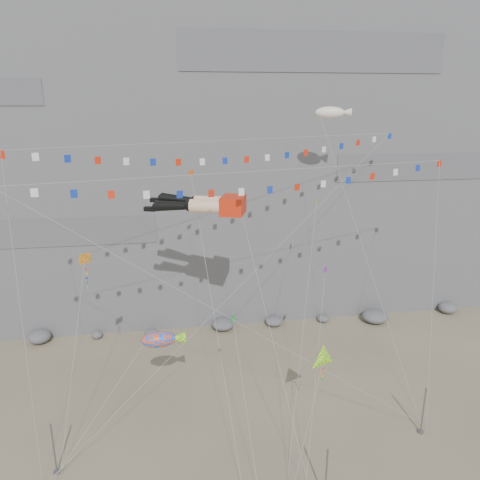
% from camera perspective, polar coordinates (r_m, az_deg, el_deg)
% --- Properties ---
extents(ground, '(120.00, 120.00, 0.00)m').
position_cam_1_polar(ground, '(40.57, 1.02, -21.78)').
color(ground, gray).
rests_on(ground, ground).
extents(cliff, '(80.00, 28.00, 50.00)m').
position_cam_1_polar(cliff, '(63.54, -4.05, 16.40)').
color(cliff, slate).
rests_on(cliff, ground).
extents(talus_boulders, '(60.00, 3.00, 1.20)m').
position_cam_1_polar(talus_boulders, '(54.49, -2.11, -10.23)').
color(talus_boulders, slate).
rests_on(talus_boulders, ground).
extents(anchor_pole_left, '(0.12, 0.12, 4.08)m').
position_cam_1_polar(anchor_pole_left, '(37.79, -21.75, -22.56)').
color(anchor_pole_left, slate).
rests_on(anchor_pole_left, ground).
extents(anchor_pole_center, '(0.12, 0.12, 3.99)m').
position_cam_1_polar(anchor_pole_center, '(34.27, 10.46, -26.33)').
color(anchor_pole_center, slate).
rests_on(anchor_pole_center, ground).
extents(anchor_pole_right, '(0.12, 0.12, 4.07)m').
position_cam_1_polar(anchor_pole_right, '(41.32, 21.44, -18.79)').
color(anchor_pole_right, slate).
rests_on(anchor_pole_right, ground).
extents(legs_kite, '(10.46, 17.36, 22.31)m').
position_cam_1_polar(legs_kite, '(38.26, -4.20, 4.37)').
color(legs_kite, red).
rests_on(legs_kite, ground).
extents(flag_banner_upper, '(33.20, 18.03, 29.22)m').
position_cam_1_polar(flag_banner_upper, '(39.77, -0.52, 12.06)').
color(flag_banner_upper, red).
rests_on(flag_banner_upper, ground).
extents(flag_banner_lower, '(34.33, 9.09, 24.59)m').
position_cam_1_polar(flag_banner_lower, '(35.09, 1.99, 8.33)').
color(flag_banner_lower, red).
rests_on(flag_banner_lower, ground).
extents(harlequin_kite, '(3.08, 6.54, 15.33)m').
position_cam_1_polar(harlequin_kite, '(36.01, -18.41, -2.28)').
color(harlequin_kite, red).
rests_on(harlequin_kite, ground).
extents(fish_windsock, '(9.95, 7.96, 12.85)m').
position_cam_1_polar(fish_windsock, '(38.24, -9.89, -11.88)').
color(fish_windsock, '#FF4A0D').
rests_on(fish_windsock, ground).
extents(delta_kite, '(5.69, 7.68, 10.67)m').
position_cam_1_polar(delta_kite, '(36.37, 10.15, -14.16)').
color(delta_kite, '#FFF50D').
rests_on(delta_kite, ground).
extents(blimp_windsock, '(6.28, 14.82, 28.08)m').
position_cam_1_polar(blimp_windsock, '(45.82, 10.93, 14.92)').
color(blimp_windsock, '#FCEFCF').
rests_on(blimp_windsock, ground).
extents(small_kite_a, '(2.63, 16.45, 24.96)m').
position_cam_1_polar(small_kite_a, '(40.57, -5.86, 7.21)').
color(small_kite_a, '#E45D13').
rests_on(small_kite_a, ground).
extents(small_kite_b, '(5.20, 11.72, 16.49)m').
position_cam_1_polar(small_kite_b, '(40.33, 10.33, -4.00)').
color(small_kite_b, purple).
rests_on(small_kite_b, ground).
extents(small_kite_c, '(1.13, 8.90, 12.33)m').
position_cam_1_polar(small_kite_c, '(36.37, -0.81, -9.87)').
color(small_kite_c, '#17952F').
rests_on(small_kite_c, ground).
extents(small_kite_d, '(6.69, 15.46, 22.90)m').
position_cam_1_polar(small_kite_d, '(43.33, 9.26, 4.00)').
color(small_kite_d, gold).
rests_on(small_kite_d, ground).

